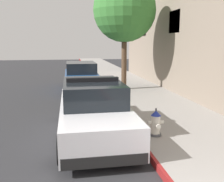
{
  "coord_description": "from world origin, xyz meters",
  "views": [
    {
      "loc": [
        -1.82,
        -2.31,
        2.64
      ],
      "look_at": [
        -0.35,
        6.22,
        1.0
      ],
      "focal_mm": 40.49,
      "sensor_mm": 36.0,
      "label": 1
    }
  ],
  "objects": [
    {
      "name": "fire_hydrant",
      "position": [
        0.45,
        3.92,
        0.52
      ],
      "size": [
        0.44,
        0.4,
        0.76
      ],
      "color": "#4C4C51",
      "rests_on": "sidewalk_pavement"
    },
    {
      "name": "sidewalk_pavement",
      "position": [
        1.71,
        10.0,
        0.08
      ],
      "size": [
        3.43,
        60.0,
        0.17
      ],
      "primitive_type": "cube",
      "color": "gray",
      "rests_on": "ground"
    },
    {
      "name": "curb_painted_edge",
      "position": [
        -0.04,
        10.0,
        0.08
      ],
      "size": [
        0.08,
        60.0,
        0.17
      ],
      "primitive_type": "cube",
      "color": "maroon",
      "rests_on": "ground"
    },
    {
      "name": "parked_car_silver_ahead",
      "position": [
        -1.11,
        12.33,
        0.74
      ],
      "size": [
        1.94,
        4.84,
        1.56
      ],
      "color": "navy",
      "rests_on": "ground"
    },
    {
      "name": "police_cruiser",
      "position": [
        -1.16,
        4.76,
        0.74
      ],
      "size": [
        1.94,
        4.84,
        1.68
      ],
      "color": "white",
      "rests_on": "ground"
    },
    {
      "name": "ground_plane",
      "position": [
        -4.29,
        10.0,
        -0.1
      ],
      "size": [
        33.18,
        60.0,
        0.2
      ],
      "primitive_type": "cube",
      "color": "#2B2B2D"
    },
    {
      "name": "street_tree",
      "position": [
        1.14,
        11.04,
        4.31
      ],
      "size": [
        3.27,
        3.27,
        5.79
      ],
      "color": "brown",
      "rests_on": "sidewalk_pavement"
    }
  ]
}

